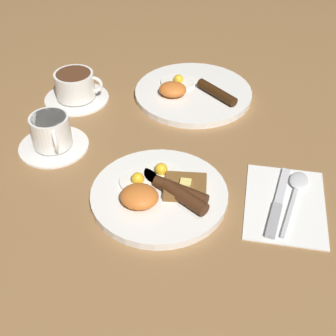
{
  "coord_description": "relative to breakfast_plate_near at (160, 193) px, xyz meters",
  "views": [
    {
      "loc": [
        0.17,
        -0.6,
        0.6
      ],
      "look_at": [
        0.0,
        0.06,
        0.03
      ],
      "focal_mm": 50.0,
      "sensor_mm": 36.0,
      "label": 1
    }
  ],
  "objects": [
    {
      "name": "breakfast_plate_far",
      "position": [
        -0.02,
        0.36,
        -0.0
      ],
      "size": [
        0.28,
        0.28,
        0.04
      ],
      "color": "white",
      "rests_on": "ground_plane"
    },
    {
      "name": "napkin",
      "position": [
        0.22,
        0.04,
        -0.01
      ],
      "size": [
        0.15,
        0.21,
        0.01
      ],
      "primitive_type": "cube",
      "rotation": [
        0.0,
        0.0,
        0.06
      ],
      "color": "white",
      "rests_on": "ground_plane"
    },
    {
      "name": "breakfast_plate_near",
      "position": [
        0.0,
        0.0,
        0.0
      ],
      "size": [
        0.25,
        0.25,
        0.05
      ],
      "color": "white",
      "rests_on": "ground_plane"
    },
    {
      "name": "teacup_near",
      "position": [
        -0.25,
        0.1,
        0.02
      ],
      "size": [
        0.15,
        0.15,
        0.07
      ],
      "color": "white",
      "rests_on": "ground_plane"
    },
    {
      "name": "teacup_far",
      "position": [
        -0.28,
        0.28,
        0.02
      ],
      "size": [
        0.15,
        0.15,
        0.07
      ],
      "color": "white",
      "rests_on": "ground_plane"
    },
    {
      "name": "knife",
      "position": [
        0.21,
        0.03,
        -0.01
      ],
      "size": [
        0.03,
        0.19,
        0.01
      ],
      "rotation": [
        0.0,
        0.0,
        1.47
      ],
      "color": "silver",
      "rests_on": "napkin"
    },
    {
      "name": "ground_plane",
      "position": [
        -0.0,
        0.0,
        -0.01
      ],
      "size": [
        3.0,
        3.0,
        0.0
      ],
      "primitive_type": "plane",
      "color": "olive"
    },
    {
      "name": "spoon",
      "position": [
        0.24,
        0.08,
        -0.0
      ],
      "size": [
        0.05,
        0.18,
        0.01
      ],
      "rotation": [
        0.0,
        0.0,
        1.43
      ],
      "color": "silver",
      "rests_on": "napkin"
    }
  ]
}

